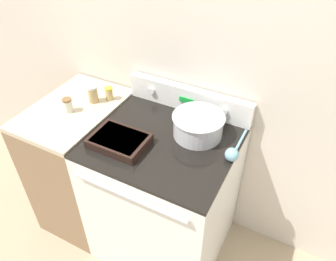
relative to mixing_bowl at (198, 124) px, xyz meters
The scene contains 10 objects.
kitchen_wall 0.38m from the mixing_bowl, 119.84° to the left, with size 8.00×0.05×2.50m.
stove_range 0.57m from the mixing_bowl, 138.99° to the right, with size 0.78×0.72×0.94m.
control_panel 0.24m from the mixing_bowl, 126.93° to the left, with size 0.78×0.07×0.15m.
side_counter 0.95m from the mixing_bowl, behind, with size 0.47×0.69×0.95m.
mixing_bowl is the anchor object (origin of this frame).
casserole_dish 0.43m from the mixing_bowl, 141.57° to the right, with size 0.30×0.22×0.05m.
ladle 0.25m from the mixing_bowl, 21.29° to the right, with size 0.07×0.29×0.07m.
spice_jar_yellow_cap 0.62m from the mixing_bowl, behind, with size 0.05×0.05×0.08m.
spice_jar_white_cap 0.69m from the mixing_bowl, behind, with size 0.06×0.06×0.11m.
spice_jar_brown_cap 0.78m from the mixing_bowl, 167.62° to the right, with size 0.05×0.05×0.09m.
Camera 1 is at (0.64, -0.83, 2.09)m, focal length 35.00 mm.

